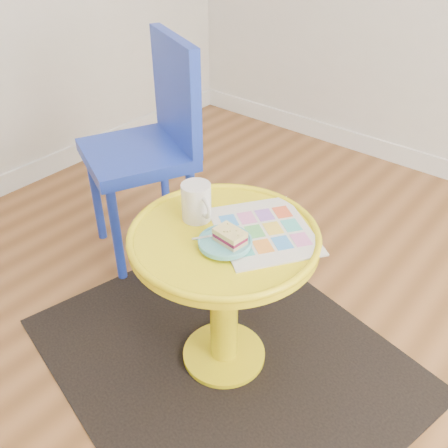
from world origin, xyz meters
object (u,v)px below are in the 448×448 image
Objects in this scene: chair at (153,138)px; newspaper at (264,231)px; mug at (197,201)px; plate at (225,242)px; side_table at (224,274)px.

newspaper is (0.78, -0.27, 0.01)m from chair.
chair is 2.89× the size of newspaper.
chair reaches higher than newspaper.
mug is 0.82× the size of plate.
side_table is at bearing -2.87° from chair.
side_table is 0.26m from mug.
newspaper is at bearing 72.42° from plate.
newspaper is 2.52× the size of mug.
chair reaches higher than plate.
newspaper is at bearing 5.60° from chair.
newspaper is (0.09, 0.09, 0.16)m from side_table.
chair is 0.67m from mug.
plate reaches higher than side_table.
side_table is 0.19m from plate.
chair is at bearing 151.36° from plate.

